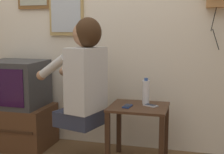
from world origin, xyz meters
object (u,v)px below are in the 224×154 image
television (16,83)px  cell_phone_held (127,106)px  water_bottle (146,92)px  cell_phone_spare (151,105)px  person (84,74)px  wall_mirror (66,2)px

television → cell_phone_held: 1.20m
television → water_bottle: television is taller
water_bottle → cell_phone_spare: bearing=-55.1°
person → water_bottle: bearing=-56.7°
television → water_bottle: 1.32m
person → water_bottle: person is taller
cell_phone_spare → water_bottle: (-0.06, 0.08, 0.10)m
cell_phone_held → water_bottle: 0.23m
wall_mirror → cell_phone_spare: bearing=-20.3°
wall_mirror → cell_phone_spare: wall_mirror is taller
person → water_bottle: 0.58m
person → cell_phone_spare: person is taller
television → water_bottle: size_ratio=2.41×
television → wall_mirror: 0.97m
person → cell_phone_held: size_ratio=7.44×
television → cell_phone_spare: bearing=-3.1°
cell_phone_spare → person: bearing=127.4°
cell_phone_spare → water_bottle: bearing=63.3°
person → wall_mirror: size_ratio=1.44×
television → wall_mirror: size_ratio=0.84×
cell_phone_held → cell_phone_spare: bearing=28.8°
person → cell_phone_spare: size_ratio=7.02×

